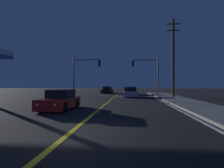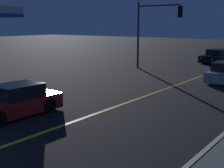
% 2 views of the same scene
% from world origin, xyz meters
% --- Properties ---
extents(lane_line_center, '(0.20, 38.53, 0.01)m').
position_xyz_m(lane_line_center, '(0.00, 11.33, 0.01)').
color(lane_line_center, gold).
rests_on(lane_line_center, ground).
extents(car_following_oncoming_black, '(2.02, 4.71, 1.34)m').
position_xyz_m(car_following_oncoming_black, '(-2.22, 30.67, 0.58)').
color(car_following_oncoming_black, black).
rests_on(car_following_oncoming_black, ground).
extents(car_side_waiting_red, '(1.90, 4.19, 1.34)m').
position_xyz_m(car_side_waiting_red, '(-2.68, 6.26, 0.58)').
color(car_side_waiting_red, maroon).
rests_on(car_side_waiting_red, ground).
extents(traffic_signal_far_left, '(4.16, 0.28, 5.81)m').
position_xyz_m(traffic_signal_far_left, '(-4.88, 22.07, 3.89)').
color(traffic_signal_far_left, '#38383D').
rests_on(traffic_signal_far_left, ground).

